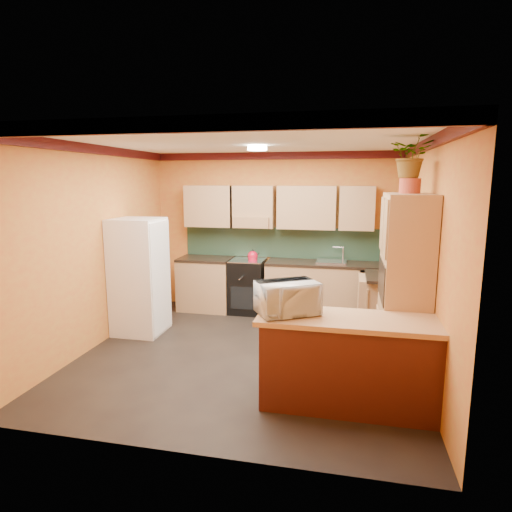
# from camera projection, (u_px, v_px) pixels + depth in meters

# --- Properties ---
(room_shell) EXTENTS (4.24, 4.24, 2.72)m
(room_shell) POSITION_uv_depth(u_px,v_px,m) (254.00, 192.00, 5.47)
(room_shell) COLOR black
(room_shell) RESTS_ON ground
(base_cabinets_back) EXTENTS (3.65, 0.60, 0.88)m
(base_cabinets_back) POSITION_uv_depth(u_px,v_px,m) (284.00, 289.00, 7.18)
(base_cabinets_back) COLOR #A67857
(base_cabinets_back) RESTS_ON ground
(countertop_back) EXTENTS (3.65, 0.62, 0.04)m
(countertop_back) POSITION_uv_depth(u_px,v_px,m) (284.00, 262.00, 7.10)
(countertop_back) COLOR black
(countertop_back) RESTS_ON base_cabinets_back
(stove) EXTENTS (0.58, 0.58, 0.91)m
(stove) POSITION_uv_depth(u_px,v_px,m) (248.00, 286.00, 7.31)
(stove) COLOR black
(stove) RESTS_ON ground
(kettle) EXTENTS (0.22, 0.22, 0.18)m
(kettle) POSITION_uv_depth(u_px,v_px,m) (253.00, 255.00, 7.14)
(kettle) COLOR #B90C26
(kettle) RESTS_ON stove
(sink) EXTENTS (0.48, 0.40, 0.03)m
(sink) POSITION_uv_depth(u_px,v_px,m) (331.00, 262.00, 6.94)
(sink) COLOR silver
(sink) RESTS_ON countertop_back
(base_cabinets_right) EXTENTS (0.60, 0.80, 0.88)m
(base_cabinets_right) POSITION_uv_depth(u_px,v_px,m) (386.00, 308.00, 6.08)
(base_cabinets_right) COLOR #A67857
(base_cabinets_right) RESTS_ON ground
(countertop_right) EXTENTS (0.62, 0.80, 0.04)m
(countertop_right) POSITION_uv_depth(u_px,v_px,m) (388.00, 277.00, 6.00)
(countertop_right) COLOR black
(countertop_right) RESTS_ON base_cabinets_right
(fridge) EXTENTS (0.68, 0.66, 1.70)m
(fridge) POSITION_uv_depth(u_px,v_px,m) (139.00, 276.00, 6.26)
(fridge) COLOR white
(fridge) RESTS_ON ground
(pantry) EXTENTS (0.48, 0.90, 2.10)m
(pantry) POSITION_uv_depth(u_px,v_px,m) (404.00, 290.00, 4.71)
(pantry) COLOR #A67857
(pantry) RESTS_ON ground
(fern_pot) EXTENTS (0.22, 0.22, 0.16)m
(fern_pot) POSITION_uv_depth(u_px,v_px,m) (410.00, 186.00, 4.56)
(fern_pot) COLOR #AB3F29
(fern_pot) RESTS_ON pantry
(fern) EXTENTS (0.49, 0.44, 0.48)m
(fern) POSITION_uv_depth(u_px,v_px,m) (412.00, 155.00, 4.51)
(fern) COLOR #A67857
(fern) RESTS_ON fern_pot
(breakfast_bar) EXTENTS (1.80, 0.55, 0.88)m
(breakfast_bar) POSITION_uv_depth(u_px,v_px,m) (354.00, 366.00, 4.20)
(breakfast_bar) COLOR #4A1A11
(breakfast_bar) RESTS_ON ground
(bar_top) EXTENTS (1.90, 0.65, 0.05)m
(bar_top) POSITION_uv_depth(u_px,v_px,m) (356.00, 321.00, 4.12)
(bar_top) COLOR tan
(bar_top) RESTS_ON breakfast_bar
(microwave) EXTENTS (0.70, 0.64, 0.32)m
(microwave) POSITION_uv_depth(u_px,v_px,m) (287.00, 298.00, 4.23)
(microwave) COLOR white
(microwave) RESTS_ON bar_top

